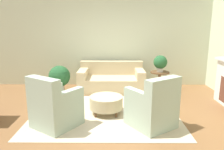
{
  "coord_description": "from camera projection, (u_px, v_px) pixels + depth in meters",
  "views": [
    {
      "loc": [
        0.18,
        -4.45,
        1.89
      ],
      "look_at": [
        0.15,
        0.55,
        0.75
      ],
      "focal_mm": 35.0,
      "sensor_mm": 36.0,
      "label": 1
    }
  ],
  "objects": [
    {
      "name": "ground_plane",
      "position": [
        105.0,
        114.0,
        4.76
      ],
      "size": [
        16.0,
        16.0,
        0.0
      ],
      "primitive_type": "plane",
      "color": "brown"
    },
    {
      "name": "wall_back",
      "position": [
        108.0,
        41.0,
        6.89
      ],
      "size": [
        8.9,
        0.12,
        2.8
      ],
      "color": "beige",
      "rests_on": "ground_plane"
    },
    {
      "name": "rug",
      "position": [
        105.0,
        114.0,
        4.76
      ],
      "size": [
        3.12,
        2.42,
        0.01
      ],
      "color": "beige",
      "rests_on": "ground_plane"
    },
    {
      "name": "couch",
      "position": [
        111.0,
        80.0,
        6.47
      ],
      "size": [
        1.9,
        0.97,
        0.82
      ],
      "color": "#C6B289",
      "rests_on": "ground_plane"
    },
    {
      "name": "armchair_left",
      "position": [
        54.0,
        107.0,
        4.09
      ],
      "size": [
        1.03,
        1.03,
        0.99
      ],
      "color": "#9EB29E",
      "rests_on": "rug"
    },
    {
      "name": "armchair_right",
      "position": [
        153.0,
        108.0,
        4.07
      ],
      "size": [
        1.03,
        1.03,
        0.99
      ],
      "color": "#9EB29E",
      "rests_on": "rug"
    },
    {
      "name": "ottoman_table",
      "position": [
        106.0,
        102.0,
        4.73
      ],
      "size": [
        0.72,
        0.72,
        0.38
      ],
      "color": "#C6B289",
      "rests_on": "rug"
    },
    {
      "name": "side_table",
      "position": [
        160.0,
        78.0,
        6.23
      ],
      "size": [
        0.54,
        0.54,
        0.6
      ],
      "color": "brown",
      "rests_on": "ground_plane"
    },
    {
      "name": "potted_plant_on_side_table",
      "position": [
        160.0,
        63.0,
        6.13
      ],
      "size": [
        0.38,
        0.38,
        0.47
      ],
      "color": "beige",
      "rests_on": "side_table"
    },
    {
      "name": "potted_plant_floor",
      "position": [
        59.0,
        77.0,
        6.19
      ],
      "size": [
        0.6,
        0.6,
        0.79
      ],
      "color": "beige",
      "rests_on": "ground_plane"
    }
  ]
}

